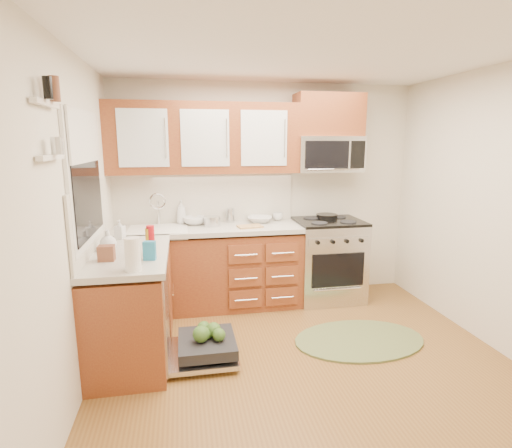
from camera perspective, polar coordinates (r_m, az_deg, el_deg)
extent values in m
plane|color=brown|center=(3.54, 7.59, -19.73)|extent=(3.50, 3.50, 0.00)
plane|color=white|center=(3.10, 8.93, 23.87)|extent=(3.50, 3.50, 0.00)
cube|color=beige|center=(4.75, 1.45, 4.54)|extent=(3.50, 0.04, 2.50)
cube|color=beige|center=(1.59, 29.10, -11.45)|extent=(3.50, 0.04, 2.50)
cube|color=beige|center=(3.02, -25.07, -0.66)|extent=(0.04, 3.50, 2.50)
cube|color=beige|center=(4.00, 32.71, 1.35)|extent=(0.04, 3.50, 2.50)
cube|color=maroon|center=(4.55, -6.84, -6.55)|extent=(2.05, 0.60, 0.85)
cube|color=maroon|center=(3.70, -17.34, -11.35)|extent=(0.60, 1.25, 0.85)
cube|color=beige|center=(4.41, -6.98, -0.71)|extent=(2.07, 0.64, 0.05)
cube|color=beige|center=(3.55, -17.64, -4.24)|extent=(0.64, 1.27, 0.05)
cube|color=silver|center=(4.65, -7.31, 3.79)|extent=(2.05, 0.02, 0.57)
cube|color=silver|center=(3.53, -22.71, 0.50)|extent=(0.02, 1.25, 0.57)
cube|color=maroon|center=(4.75, 10.31, 15.05)|extent=(0.76, 0.35, 0.47)
cube|color=white|center=(3.44, -23.26, 11.44)|extent=(0.02, 0.96, 0.40)
cube|color=white|center=(2.63, -27.87, 15.01)|extent=(0.04, 0.40, 0.03)
cube|color=white|center=(2.62, -27.24, 8.49)|extent=(0.04, 0.40, 0.03)
cylinder|color=black|center=(4.81, 10.08, 1.11)|extent=(0.25, 0.25, 0.05)
cylinder|color=silver|center=(4.43, -6.29, 0.40)|extent=(0.24, 0.24, 0.11)
cube|color=#AF8550|center=(4.35, -0.88, -0.35)|extent=(0.29, 0.21, 0.02)
cylinder|color=silver|center=(4.62, -3.73, 1.25)|extent=(0.11, 0.11, 0.16)
cylinder|color=white|center=(3.00, -17.22, -4.16)|extent=(0.15, 0.15, 0.24)
cylinder|color=gold|center=(3.41, -14.92, -2.39)|extent=(0.07, 0.07, 0.22)
cylinder|color=red|center=(3.40, -14.80, -2.22)|extent=(0.08, 0.08, 0.24)
cube|color=brown|center=(3.33, -20.59, -3.92)|extent=(0.13, 0.09, 0.12)
cube|color=teal|center=(3.25, -14.97, -3.70)|extent=(0.10, 0.07, 0.15)
imported|color=#999999|center=(4.61, 0.53, 0.66)|extent=(0.33, 0.33, 0.07)
imported|color=#999999|center=(4.55, -8.71, 0.48)|extent=(0.36, 0.36, 0.08)
imported|color=#999999|center=(4.73, 3.14, 1.07)|extent=(0.14, 0.14, 0.09)
imported|color=#999999|center=(4.58, -10.64, 1.70)|extent=(0.11, 0.11, 0.27)
imported|color=#999999|center=(4.04, -18.89, -0.71)|extent=(0.11, 0.11, 0.18)
imported|color=#999999|center=(3.63, -20.40, -2.18)|extent=(0.17, 0.17, 0.18)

